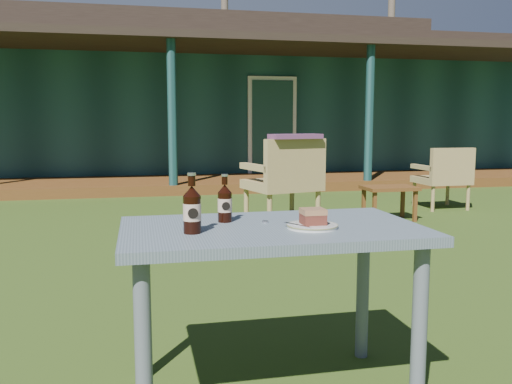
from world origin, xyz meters
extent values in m
plane|color=#334916|center=(0.00, 0.00, 0.00)|extent=(80.00, 80.00, 0.00)
cube|color=#173C3C|center=(0.00, 9.50, 1.30)|extent=(15.00, 6.00, 2.60)
cube|color=black|center=(0.00, 9.50, 2.75)|extent=(15.80, 6.80, 0.30)
cube|color=black|center=(0.00, 9.50, 3.15)|extent=(12.00, 3.50, 0.60)
cube|color=#5D3616|center=(0.00, 5.60, 0.08)|extent=(15.00, 1.80, 0.16)
cube|color=black|center=(0.00, 5.60, 2.45)|extent=(15.40, 2.00, 0.12)
cylinder|color=#173C3C|center=(0.00, 4.80, 1.23)|extent=(0.14, 0.14, 2.45)
cylinder|color=#173C3C|center=(3.25, 4.80, 1.23)|extent=(0.14, 0.14, 2.45)
cube|color=white|center=(2.00, 6.48, 1.00)|extent=(0.95, 0.06, 2.00)
cube|color=#193D38|center=(2.00, 6.45, 1.00)|extent=(0.80, 0.04, 1.85)
cylinder|color=brown|center=(3.00, 18.50, 4.75)|extent=(0.28, 0.28, 9.50)
cylinder|color=brown|center=(9.50, 17.00, 5.50)|extent=(0.28, 0.28, 11.00)
cube|color=slate|center=(0.00, -1.60, 0.70)|extent=(1.20, 0.70, 0.04)
cylinder|color=slate|center=(-0.52, -1.87, 0.34)|extent=(0.06, 0.06, 0.68)
cylinder|color=slate|center=(0.52, -1.87, 0.34)|extent=(0.06, 0.06, 0.68)
cylinder|color=slate|center=(-0.52, -1.33, 0.34)|extent=(0.06, 0.06, 0.68)
cylinder|color=slate|center=(0.52, -1.33, 0.34)|extent=(0.06, 0.06, 0.68)
cylinder|color=silver|center=(0.15, -1.68, 0.73)|extent=(0.20, 0.20, 0.01)
cylinder|color=olive|center=(0.15, -1.68, 0.73)|extent=(0.20, 0.20, 0.00)
cube|color=#59261C|center=(0.15, -1.67, 0.75)|extent=(0.09, 0.08, 0.04)
cube|color=#996944|center=(0.15, -1.67, 0.79)|extent=(0.09, 0.09, 0.02)
cube|color=silver|center=(0.08, -1.69, 0.74)|extent=(0.08, 0.13, 0.00)
cylinder|color=black|center=(-0.17, -1.47, 0.78)|extent=(0.06, 0.06, 0.12)
cone|color=black|center=(-0.17, -1.47, 0.86)|extent=(0.06, 0.06, 0.03)
cylinder|color=black|center=(-0.17, -1.47, 0.90)|extent=(0.02, 0.02, 0.03)
cylinder|color=silver|center=(-0.17, -1.47, 0.92)|extent=(0.03, 0.03, 0.01)
cylinder|color=#CAAA8F|center=(-0.17, -1.47, 0.79)|extent=(0.06, 0.06, 0.06)
cylinder|color=black|center=(-0.17, -1.50, 0.79)|extent=(0.03, 0.00, 0.03)
cylinder|color=black|center=(-0.33, -1.68, 0.79)|extent=(0.07, 0.07, 0.14)
cone|color=black|center=(-0.33, -1.68, 0.88)|extent=(0.07, 0.07, 0.04)
cylinder|color=black|center=(-0.33, -1.68, 0.92)|extent=(0.03, 0.03, 0.04)
cylinder|color=silver|center=(-0.33, -1.68, 0.94)|extent=(0.03, 0.03, 0.01)
cylinder|color=#CAAA8F|center=(-0.33, -1.68, 0.80)|extent=(0.07, 0.07, 0.06)
cylinder|color=black|center=(-0.33, -1.71, 0.80)|extent=(0.04, 0.00, 0.04)
cylinder|color=silver|center=(-0.01, -1.53, 0.72)|extent=(0.03, 0.03, 0.01)
cube|color=#A18850|center=(1.02, 2.08, 0.45)|extent=(0.86, 0.83, 0.10)
cube|color=#A18850|center=(1.10, 1.80, 0.73)|extent=(0.71, 0.27, 0.47)
cube|color=#A18850|center=(1.32, 2.18, 0.65)|extent=(0.23, 0.62, 0.07)
cube|color=#A18850|center=(0.71, 2.02, 0.65)|extent=(0.23, 0.62, 0.07)
cylinder|color=#A18850|center=(1.24, 2.42, 0.20)|extent=(0.06, 0.06, 0.40)
cylinder|color=#A18850|center=(0.66, 2.27, 0.20)|extent=(0.06, 0.06, 0.40)
cylinder|color=#A18850|center=(1.38, 1.89, 0.20)|extent=(0.06, 0.06, 0.40)
cylinder|color=#A18850|center=(0.80, 1.73, 0.20)|extent=(0.06, 0.06, 0.40)
cube|color=#A18850|center=(3.38, 2.75, 0.38)|extent=(0.61, 0.57, 0.08)
cube|color=#A18850|center=(3.39, 2.50, 0.61)|extent=(0.60, 0.08, 0.39)
cube|color=#A18850|center=(3.65, 2.77, 0.55)|extent=(0.07, 0.53, 0.06)
cube|color=#A18850|center=(3.12, 2.76, 0.55)|extent=(0.07, 0.53, 0.06)
cylinder|color=#A18850|center=(3.63, 2.99, 0.17)|extent=(0.05, 0.05, 0.33)
cylinder|color=#A18850|center=(3.13, 2.98, 0.17)|extent=(0.05, 0.05, 0.33)
cylinder|color=#A18850|center=(3.64, 2.52, 0.17)|extent=(0.05, 0.05, 0.33)
cylinder|color=#A18850|center=(3.13, 2.51, 0.17)|extent=(0.05, 0.05, 0.33)
cube|color=#66365C|center=(1.10, 1.80, 0.99)|extent=(0.60, 0.35, 0.05)
cube|color=#5D3616|center=(2.31, 2.06, 0.38)|extent=(0.60, 0.40, 0.04)
cube|color=#5D3616|center=(2.06, 1.91, 0.18)|extent=(0.04, 0.04, 0.36)
cube|color=#5D3616|center=(2.56, 1.91, 0.18)|extent=(0.04, 0.04, 0.36)
cube|color=#5D3616|center=(2.06, 2.21, 0.18)|extent=(0.04, 0.04, 0.36)
cube|color=#5D3616|center=(2.56, 2.21, 0.18)|extent=(0.04, 0.04, 0.36)
camera|label=1|loc=(-0.52, -3.69, 1.14)|focal=38.00mm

